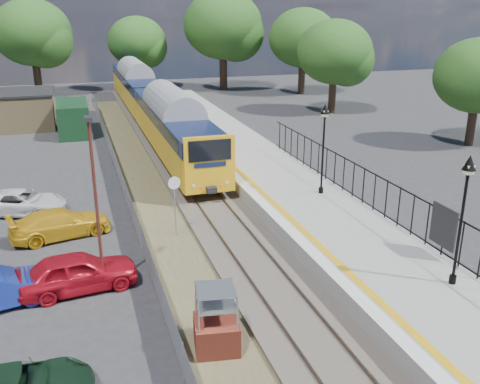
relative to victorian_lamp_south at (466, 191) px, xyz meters
name	(u,v)px	position (x,y,z in m)	size (l,w,h in m)	color
ground	(263,276)	(-5.50, 4.00, -4.30)	(120.00, 120.00, 0.00)	#2D2D30
track_bed	(195,196)	(-5.97, 13.67, -4.21)	(5.90, 80.00, 0.29)	#473F38
platform	(286,191)	(-1.30, 12.00, -3.85)	(5.00, 70.00, 0.90)	gray
platform_edge	(250,187)	(-3.36, 12.00, -3.39)	(0.90, 70.00, 0.01)	silver
victorian_lamp_south	(466,191)	(0.00, 0.00, 0.00)	(0.44, 0.44, 4.60)	black
victorian_lamp_north	(324,128)	(-0.20, 10.00, 0.00)	(0.44, 0.44, 4.60)	black
palisade_fence	(383,197)	(1.05, 6.24, -2.46)	(0.12, 26.00, 2.00)	black
wire_fence	(122,181)	(-9.70, 16.00, -3.70)	(0.06, 52.00, 1.20)	#999EA3
outbuilding	(18,111)	(-16.41, 35.21, -2.78)	(10.80, 10.10, 3.12)	tan
tree_line	(143,40)	(-4.10, 46.00, 2.31)	(56.80, 43.80, 11.88)	#332319
train	(150,100)	(-5.50, 32.61, -1.96)	(2.82, 40.83, 3.51)	gold
brick_plinth	(216,320)	(-8.46, 0.02, -3.27)	(1.51, 1.51, 2.14)	maroon
speed_sign	(175,196)	(-8.00, 8.78, -2.32)	(0.58, 0.16, 2.89)	#999EA3
carpark_lamp	(95,194)	(-11.49, 4.97, -0.57)	(0.25, 0.50, 6.49)	#54231C
car_red	(78,272)	(-12.38, 5.09, -3.56)	(1.74, 4.32, 1.47)	#B5101F
car_yellow	(60,223)	(-13.00, 10.40, -3.65)	(1.81, 4.46, 1.29)	gold
car_white	(21,202)	(-14.91, 13.99, -3.69)	(2.03, 4.40, 1.22)	white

